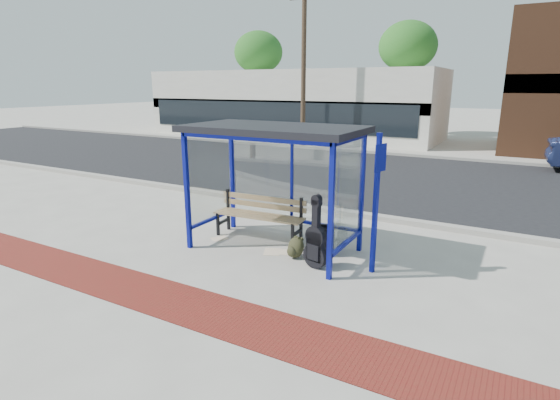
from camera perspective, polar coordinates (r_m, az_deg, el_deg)
The scene contains 19 objects.
ground at distance 8.70m, azimuth -0.82°, elevation -6.39°, with size 120.00×120.00×0.00m, color #B2ADA0.
brick_paver_strip at distance 6.77m, azimuth -12.18°, elevation -13.16°, with size 60.00×1.00×0.01m, color maroon.
curb_near at distance 11.15m, azimuth 6.65°, elevation -1.36°, with size 60.00×0.25×0.12m, color gray.
street_asphalt at distance 15.87m, azimuth 13.80°, elevation 2.95°, with size 60.00×10.00×0.00m, color black.
curb_far at distance 20.76m, azimuth 17.67°, elevation 5.55°, with size 60.00×0.25×0.12m, color gray.
far_sidewalk at distance 22.61m, azimuth 18.67°, elevation 6.04°, with size 60.00×4.00×0.01m, color #B2ADA0.
bus_shelter at distance 8.24m, azimuth -0.62°, elevation 7.32°, with size 3.30×1.80×2.42m.
storefront_white at distance 28.23m, azimuth 1.66°, elevation 12.46°, with size 18.00×6.04×4.00m.
tree_left at distance 34.26m, azimuth -2.84°, elevation 18.64°, with size 3.60×3.60×7.03m.
tree_mid at distance 29.96m, azimuth 16.36°, elevation 18.65°, with size 3.60×3.60×7.03m.
utility_pole_west at distance 22.78m, azimuth 3.10°, elevation 17.20°, with size 1.60×0.24×8.00m.
bench at distance 9.20m, azimuth -2.63°, elevation -1.73°, with size 2.00×0.61×0.93m.
guitar_bag at distance 7.71m, azimuth 4.69°, elevation -5.64°, with size 0.48×0.23×1.26m.
suitcase at distance 8.35m, azimuth 5.83°, elevation -5.32°, with size 0.40×0.32×0.61m.
backpack at distance 8.22m, azimuth 2.00°, elevation -6.27°, with size 0.39×0.37×0.40m.
sign_post at distance 7.41m, azimuth 12.49°, elevation 0.45°, with size 0.14×0.29×2.41m.
newspaper_a at distance 9.34m, azimuth -7.91°, elevation -5.00°, with size 0.33×0.26×0.01m, color white.
newspaper_b at distance 8.54m, azimuth -1.03°, elevation -6.78°, with size 0.39×0.31×0.01m, color white.
newspaper_c at distance 8.55m, azimuth 0.10°, elevation -6.77°, with size 0.38×0.30×0.01m, color white.
Camera 1 is at (4.06, -7.02, 3.14)m, focal length 28.00 mm.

